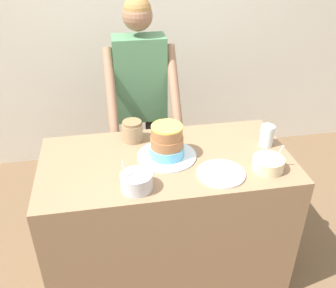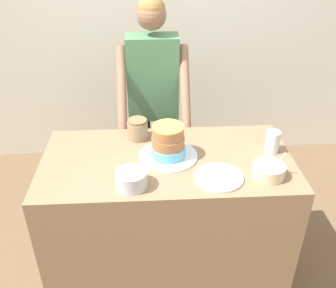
{
  "view_description": "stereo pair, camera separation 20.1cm",
  "coord_description": "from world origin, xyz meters",
  "px_view_note": "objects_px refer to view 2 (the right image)",
  "views": [
    {
      "loc": [
        -0.3,
        -1.37,
        2.05
      ],
      "look_at": [
        0.0,
        0.32,
        1.0
      ],
      "focal_mm": 40.0,
      "sensor_mm": 36.0,
      "label": 1
    },
    {
      "loc": [
        -0.1,
        -1.4,
        2.05
      ],
      "look_at": [
        0.0,
        0.32,
        1.0
      ],
      "focal_mm": 40.0,
      "sensor_mm": 36.0,
      "label": 2
    }
  ],
  "objects_px": {
    "person_baker": "(153,89)",
    "frosting_bowl_pink": "(131,179)",
    "cake": "(168,144)",
    "drinking_glass": "(273,142)",
    "frosting_bowl_white": "(269,170)",
    "ceramic_plate": "(219,177)",
    "stoneware_jar": "(138,129)"
  },
  "relations": [
    {
      "from": "frosting_bowl_pink",
      "to": "frosting_bowl_white",
      "type": "height_order",
      "value": "frosting_bowl_pink"
    },
    {
      "from": "person_baker",
      "to": "frosting_bowl_white",
      "type": "height_order",
      "value": "person_baker"
    },
    {
      "from": "person_baker",
      "to": "frosting_bowl_pink",
      "type": "bearing_deg",
      "value": -97.82
    },
    {
      "from": "person_baker",
      "to": "frosting_bowl_pink",
      "type": "height_order",
      "value": "person_baker"
    },
    {
      "from": "frosting_bowl_pink",
      "to": "drinking_glass",
      "type": "xyz_separation_m",
      "value": [
        0.8,
        0.28,
        0.02
      ]
    },
    {
      "from": "person_baker",
      "to": "frosting_bowl_white",
      "type": "xyz_separation_m",
      "value": [
        0.58,
        -0.92,
        -0.08
      ]
    },
    {
      "from": "cake",
      "to": "frosting_bowl_pink",
      "type": "xyz_separation_m",
      "value": [
        -0.2,
        -0.26,
        -0.04
      ]
    },
    {
      "from": "frosting_bowl_pink",
      "to": "drinking_glass",
      "type": "height_order",
      "value": "frosting_bowl_pink"
    },
    {
      "from": "cake",
      "to": "ceramic_plate",
      "type": "distance_m",
      "value": 0.34
    },
    {
      "from": "frosting_bowl_pink",
      "to": "drinking_glass",
      "type": "bearing_deg",
      "value": 19.56
    },
    {
      "from": "stoneware_jar",
      "to": "frosting_bowl_pink",
      "type": "bearing_deg",
      "value": -93.09
    },
    {
      "from": "frosting_bowl_white",
      "to": "stoneware_jar",
      "type": "bearing_deg",
      "value": 147.62
    },
    {
      "from": "cake",
      "to": "stoneware_jar",
      "type": "bearing_deg",
      "value": 128.4
    },
    {
      "from": "person_baker",
      "to": "ceramic_plate",
      "type": "bearing_deg",
      "value": -71.04
    },
    {
      "from": "drinking_glass",
      "to": "ceramic_plate",
      "type": "bearing_deg",
      "value": -145.32
    },
    {
      "from": "frosting_bowl_pink",
      "to": "person_baker",
      "type": "bearing_deg",
      "value": 82.18
    },
    {
      "from": "frosting_bowl_pink",
      "to": "ceramic_plate",
      "type": "xyz_separation_m",
      "value": [
        0.45,
        0.04,
        -0.04
      ]
    },
    {
      "from": "person_baker",
      "to": "ceramic_plate",
      "type": "height_order",
      "value": "person_baker"
    },
    {
      "from": "drinking_glass",
      "to": "cake",
      "type": "bearing_deg",
      "value": -178.01
    },
    {
      "from": "cake",
      "to": "stoneware_jar",
      "type": "xyz_separation_m",
      "value": [
        -0.17,
        0.22,
        -0.02
      ]
    },
    {
      "from": "frosting_bowl_pink",
      "to": "drinking_glass",
      "type": "distance_m",
      "value": 0.85
    },
    {
      "from": "cake",
      "to": "drinking_glass",
      "type": "xyz_separation_m",
      "value": [
        0.6,
        0.02,
        -0.02
      ]
    },
    {
      "from": "drinking_glass",
      "to": "ceramic_plate",
      "type": "height_order",
      "value": "drinking_glass"
    },
    {
      "from": "ceramic_plate",
      "to": "frosting_bowl_white",
      "type": "bearing_deg",
      "value": 0.83
    },
    {
      "from": "ceramic_plate",
      "to": "stoneware_jar",
      "type": "height_order",
      "value": "stoneware_jar"
    },
    {
      "from": "frosting_bowl_white",
      "to": "stoneware_jar",
      "type": "height_order",
      "value": "frosting_bowl_white"
    },
    {
      "from": "drinking_glass",
      "to": "frosting_bowl_pink",
      "type": "bearing_deg",
      "value": -160.44
    },
    {
      "from": "frosting_bowl_white",
      "to": "ceramic_plate",
      "type": "bearing_deg",
      "value": -179.17
    },
    {
      "from": "cake",
      "to": "drinking_glass",
      "type": "height_order",
      "value": "cake"
    },
    {
      "from": "person_baker",
      "to": "frosting_bowl_white",
      "type": "relative_size",
      "value": 9.61
    },
    {
      "from": "cake",
      "to": "drinking_glass",
      "type": "relative_size",
      "value": 2.59
    },
    {
      "from": "person_baker",
      "to": "cake",
      "type": "height_order",
      "value": "person_baker"
    }
  ]
}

